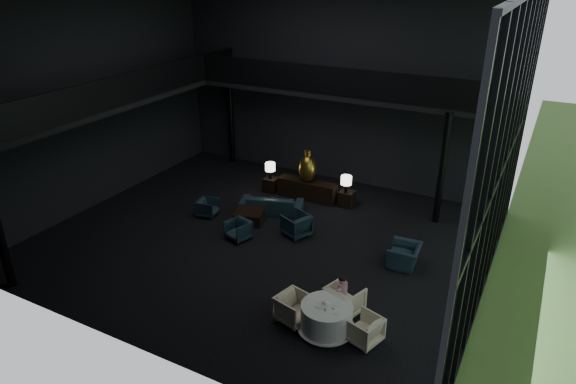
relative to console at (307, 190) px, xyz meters
The scene contains 34 objects.
floor 3.58m from the console, 88.41° to the right, with size 14.00×12.00×0.02m, color black.
wall_back 4.37m from the console, 87.69° to the left, with size 14.00×0.04×8.00m, color black.
wall_front 10.22m from the console, 89.41° to the right, with size 14.00×0.04×8.00m, color black.
wall_left 8.57m from the console, 152.71° to the right, with size 0.04×12.00×8.00m, color black.
curtain_wall 8.69m from the console, 26.80° to the right, with size 0.20×12.00×8.00m, color black, non-canonical shape.
mezzanine_left 7.79m from the console, 148.90° to the right, with size 2.00×12.00×0.25m, color black.
mezzanine_back 4.05m from the console, 52.65° to the left, with size 12.00×2.00×0.25m, color black.
railing_left 7.39m from the console, 144.01° to the right, with size 0.06×12.00×1.00m, color black.
railing_back 4.39m from the console, 21.81° to the left, with size 12.00×0.06×1.00m, color black.
column_nw 5.59m from the console, 156.42° to the left, with size 0.24×0.24×4.00m, color black.
column_ne 5.18m from the console, ahead, with size 0.24×0.24×4.00m, color black.
console is the anchor object (origin of this frame).
bronze_urn 0.92m from the console, 90.00° to the right, with size 0.68×0.68×1.26m.
side_table_left 1.60m from the console, behind, with size 0.51×0.51×0.56m, color black.
table_lamp_left 1.74m from the console, behind, with size 0.40×0.40×0.67m.
side_table_right 1.61m from the console, ahead, with size 0.54×0.54×0.59m, color black.
table_lamp_right 1.75m from the console, ahead, with size 0.40×0.40×0.68m.
sofa 1.78m from the console, 111.23° to the right, with size 2.51×0.73×0.98m, color black.
lounge_armchair_west 3.95m from the console, 130.26° to the right, with size 0.61×0.57×0.63m, color black.
lounge_armchair_east 2.95m from the console, 71.15° to the right, with size 0.89×0.83×0.91m, color #16252F.
lounge_armchair_south 3.99m from the console, 99.08° to the right, with size 0.67×0.62×0.69m, color #19282F.
window_armchair 5.54m from the console, 31.84° to the right, with size 0.99×0.64×0.86m, color black.
coffee_table 2.86m from the console, 109.80° to the right, with size 0.97×0.97×0.43m, color black.
dining_table 7.85m from the console, 60.49° to the right, with size 1.48×1.48×0.75m.
dining_chair_north 7.15m from the console, 56.16° to the right, with size 0.94×0.88×0.97m, color beige.
dining_chair_east 8.32m from the console, 54.49° to the right, with size 0.74×0.70×0.77m, color #B1AE9F.
dining_chair_west 7.47m from the console, 66.63° to the right, with size 0.84×0.78×0.86m, color beige.
child 7.05m from the console, 56.59° to the right, with size 0.28×0.28×0.60m.
plate_a 7.85m from the console, 61.75° to the right, with size 0.25×0.25×0.02m, color white.
plate_b 7.81m from the console, 58.38° to the right, with size 0.25×0.25×0.02m, color white.
saucer 8.16m from the console, 59.07° to the right, with size 0.15×0.15×0.01m, color white.
coffee_cup 7.98m from the console, 59.44° to the right, with size 0.08×0.08×0.06m, color white.
cereal_bowl 7.78m from the console, 60.63° to the right, with size 0.17×0.17×0.08m, color white.
cream_pot 8.05m from the console, 60.94° to the right, with size 0.06×0.06×0.06m, color #99999E.
Camera 1 is at (7.77, -12.87, 8.52)m, focal length 32.00 mm.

